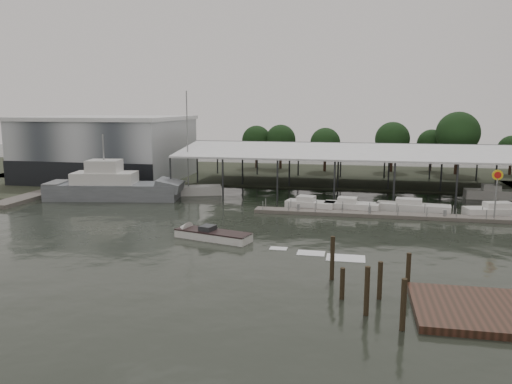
% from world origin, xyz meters
% --- Properties ---
extents(ground, '(200.00, 200.00, 0.00)m').
position_xyz_m(ground, '(0.00, 0.00, 0.00)').
color(ground, black).
rests_on(ground, ground).
extents(land_strip_far, '(140.00, 30.00, 0.30)m').
position_xyz_m(land_strip_far, '(0.00, 42.00, 0.10)').
color(land_strip_far, '#35382A').
rests_on(land_strip_far, ground).
extents(land_strip_west, '(20.00, 40.00, 0.30)m').
position_xyz_m(land_strip_west, '(-40.00, 30.00, 0.10)').
color(land_strip_west, '#35382A').
rests_on(land_strip_west, ground).
extents(storage_warehouse, '(24.50, 20.50, 10.50)m').
position_xyz_m(storage_warehouse, '(-28.00, 29.94, 5.29)').
color(storage_warehouse, '#ACB2B7').
rests_on(storage_warehouse, ground).
extents(covered_boat_shed, '(58.24, 24.00, 6.96)m').
position_xyz_m(covered_boat_shed, '(17.00, 28.00, 6.13)').
color(covered_boat_shed, white).
rests_on(covered_boat_shed, ground).
extents(trawler_dock, '(3.00, 18.00, 0.50)m').
position_xyz_m(trawler_dock, '(-30.00, 14.00, 0.25)').
color(trawler_dock, '#615C55').
rests_on(trawler_dock, ground).
extents(floating_dock, '(28.00, 2.00, 1.40)m').
position_xyz_m(floating_dock, '(15.00, 10.00, 0.20)').
color(floating_dock, '#615C55').
rests_on(floating_dock, ground).
extents(shell_fuel_sign, '(1.10, 0.18, 5.55)m').
position_xyz_m(shell_fuel_sign, '(27.00, 9.99, 3.93)').
color(shell_fuel_sign, gray).
rests_on(shell_fuel_sign, ground).
extents(grey_trawler, '(18.30, 7.51, 8.84)m').
position_xyz_m(grey_trawler, '(-18.95, 13.90, 1.58)').
color(grey_trawler, slate).
rests_on(grey_trawler, ground).
extents(white_sailboat, '(10.30, 5.74, 14.40)m').
position_xyz_m(white_sailboat, '(-10.99, 18.73, 0.66)').
color(white_sailboat, silver).
rests_on(white_sailboat, ground).
extents(speedboat_underway, '(18.61, 6.87, 2.00)m').
position_xyz_m(speedboat_underway, '(-1.03, -2.85, 0.39)').
color(speedboat_underway, silver).
rests_on(speedboat_underway, ground).
extents(moored_cruiser_0, '(6.05, 3.21, 1.70)m').
position_xyz_m(moored_cruiser_0, '(7.11, 12.14, 0.61)').
color(moored_cruiser_0, silver).
rests_on(moored_cruiser_0, ground).
extents(moored_cruiser_1, '(6.40, 2.73, 1.70)m').
position_xyz_m(moored_cruiser_1, '(11.92, 12.15, 0.61)').
color(moored_cruiser_1, silver).
rests_on(moored_cruiser_1, ground).
extents(moored_cruiser_2, '(8.43, 3.43, 1.70)m').
position_xyz_m(moored_cruiser_2, '(18.89, 12.82, 0.61)').
color(moored_cruiser_2, silver).
rests_on(moored_cruiser_2, ground).
extents(moored_cruiser_3, '(8.55, 3.90, 1.70)m').
position_xyz_m(moored_cruiser_3, '(28.40, 12.48, 0.61)').
color(moored_cruiser_3, silver).
rests_on(moored_cruiser_3, ground).
extents(mooring_pilings, '(5.50, 7.78, 3.76)m').
position_xyz_m(mooring_pilings, '(13.50, -15.15, 1.05)').
color(mooring_pilings, '#302718').
rests_on(mooring_pilings, ground).
extents(horizon_tree_line, '(66.88, 10.51, 11.22)m').
position_xyz_m(horizon_tree_line, '(22.11, 48.12, 6.00)').
color(horizon_tree_line, black).
rests_on(horizon_tree_line, ground).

